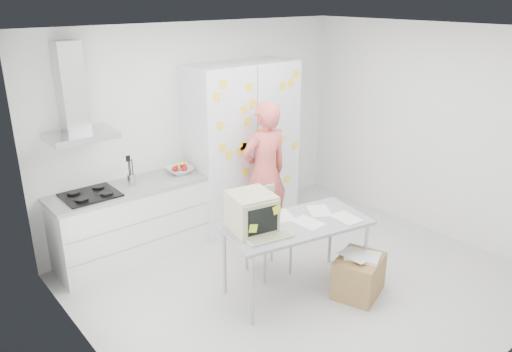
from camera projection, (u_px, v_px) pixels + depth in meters
floor at (302, 282)px, 5.57m from camera, size 4.50×4.00×0.02m
walls at (262, 151)px, 5.62m from camera, size 4.52×4.01×2.70m
ceiling at (312, 30)px, 4.63m from camera, size 4.50×4.00×0.02m
counter_run at (132, 221)px, 5.93m from camera, size 1.84×0.63×1.28m
range_hood at (74, 101)px, 5.24m from camera, size 0.70×0.48×1.01m
tall_cabinet at (242, 146)px, 6.67m from camera, size 1.50×0.68×2.20m
person at (265, 172)px, 6.27m from camera, size 0.69×0.49×1.81m
desk at (269, 218)px, 5.00m from camera, size 1.61×1.01×1.19m
chair at (265, 226)px, 5.62m from camera, size 0.48×0.48×0.98m
cardboard_box at (359, 275)px, 5.28m from camera, size 0.65×0.58×0.47m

